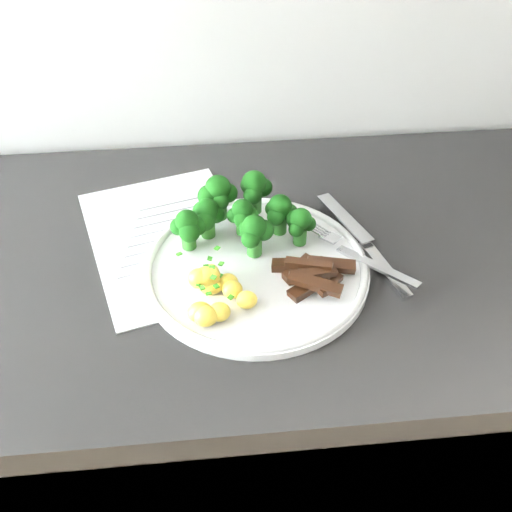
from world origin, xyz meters
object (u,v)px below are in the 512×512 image
object	(u,v)px
fork	(361,256)
recipe_paper	(170,239)
beef_strips	(312,273)
knife	(373,255)
counter	(289,427)
broccoli	(238,211)
plate	(256,268)
potatoes	(213,289)

from	to	relation	value
fork	recipe_paper	bearing A→B (deg)	162.12
beef_strips	knife	distance (m)	0.10
counter	broccoli	xyz separation A→B (m)	(-0.08, 0.03, 0.49)
broccoli	beef_strips	distance (m)	0.14
plate	counter	bearing A→B (deg)	28.19
recipe_paper	plate	bearing A→B (deg)	-34.66
potatoes	knife	world-z (taller)	potatoes
fork	counter	bearing A→B (deg)	154.05
broccoli	fork	distance (m)	0.18
counter	knife	world-z (taller)	knife
recipe_paper	broccoli	bearing A→B (deg)	-7.20
recipe_paper	knife	bearing A→B (deg)	-14.09
plate	broccoli	size ratio (longest dim) A/B	1.52
plate	fork	bearing A→B (deg)	-1.06
counter	recipe_paper	bearing A→B (deg)	165.80
recipe_paper	counter	bearing A→B (deg)	-14.20
broccoli	knife	xyz separation A→B (m)	(0.18, -0.06, -0.04)
counter	beef_strips	xyz separation A→B (m)	(0.01, -0.07, 0.46)
plate	broccoli	distance (m)	0.08
counter	plate	world-z (taller)	plate
counter	knife	xyz separation A→B (m)	(0.10, -0.02, 0.45)
recipe_paper	fork	distance (m)	0.27
broccoli	potatoes	distance (m)	0.13
beef_strips	fork	size ratio (longest dim) A/B	0.71
counter	broccoli	world-z (taller)	broccoli
potatoes	knife	xyz separation A→B (m)	(0.22, 0.06, -0.02)
knife	fork	bearing A→B (deg)	-148.01
beef_strips	fork	world-z (taller)	beef_strips
beef_strips	counter	bearing A→B (deg)	94.41
recipe_paper	plate	size ratio (longest dim) A/B	1.15
counter	recipe_paper	xyz separation A→B (m)	(-0.18, 0.05, 0.44)
broccoli	knife	distance (m)	0.19
beef_strips	potatoes	bearing A→B (deg)	-170.90
potatoes	broccoli	bearing A→B (deg)	71.08
beef_strips	knife	bearing A→B (deg)	24.34
potatoes	beef_strips	size ratio (longest dim) A/B	1.01
potatoes	knife	size ratio (longest dim) A/B	0.49
fork	knife	bearing A→B (deg)	31.99
plate	knife	xyz separation A→B (m)	(0.16, 0.01, 0.00)
plate	beef_strips	world-z (taller)	beef_strips
counter	knife	bearing A→B (deg)	-13.88
broccoli	beef_strips	size ratio (longest dim) A/B	1.80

